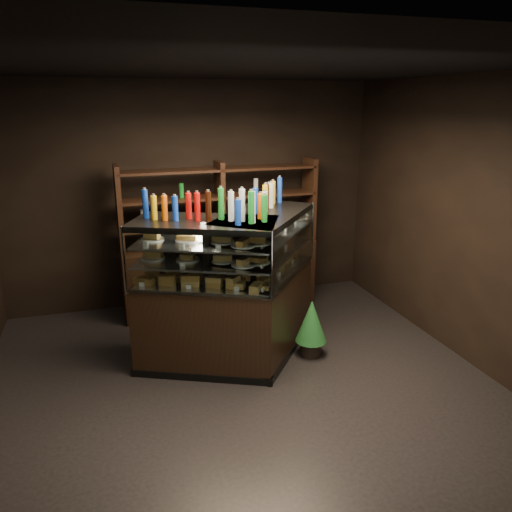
# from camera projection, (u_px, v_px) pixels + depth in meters

# --- Properties ---
(ground) EXTENTS (5.00, 5.00, 0.00)m
(ground) POSITION_uv_depth(u_px,v_px,m) (243.00, 389.00, 4.93)
(ground) COLOR black
(ground) RESTS_ON ground
(room_shell) EXTENTS (5.02, 5.02, 3.01)m
(room_shell) POSITION_uv_depth(u_px,v_px,m) (241.00, 194.00, 4.36)
(room_shell) COLOR black
(room_shell) RESTS_ON ground
(display_case) EXTENTS (2.23, 1.61, 1.60)m
(display_case) POSITION_uv_depth(u_px,v_px,m) (236.00, 312.00, 5.41)
(display_case) COLOR black
(display_case) RESTS_ON ground
(food_display) EXTENTS (1.82, 1.14, 0.49)m
(food_display) POSITION_uv_depth(u_px,v_px,m) (235.00, 253.00, 5.21)
(food_display) COLOR #B08E3F
(food_display) RESTS_ON display_case
(bottles_top) EXTENTS (1.64, 1.00, 0.30)m
(bottles_top) POSITION_uv_depth(u_px,v_px,m) (234.00, 203.00, 5.06)
(bottles_top) COLOR #147223
(bottles_top) RESTS_ON display_case
(potted_conifer) EXTENTS (0.35, 0.35, 0.74)m
(potted_conifer) POSITION_uv_depth(u_px,v_px,m) (312.00, 320.00, 5.48)
(potted_conifer) COLOR black
(potted_conifer) RESTS_ON ground
(back_shelving) EXTENTS (2.60, 0.49, 2.00)m
(back_shelving) POSITION_uv_depth(u_px,v_px,m) (221.00, 266.00, 6.70)
(back_shelving) COLOR black
(back_shelving) RESTS_ON ground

